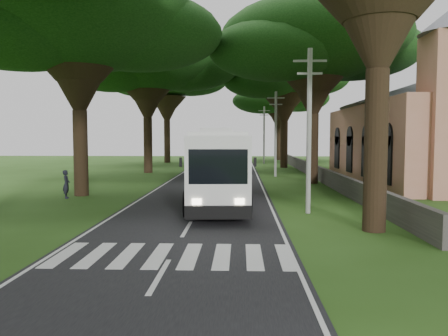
# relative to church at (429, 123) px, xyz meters

# --- Properties ---
(ground) EXTENTS (140.00, 140.00, 0.00)m
(ground) POSITION_rel_church_xyz_m (-17.86, -21.55, -4.91)
(ground) COLOR #294C15
(ground) RESTS_ON ground
(road) EXTENTS (8.00, 120.00, 0.04)m
(road) POSITION_rel_church_xyz_m (-17.86, 3.45, -4.90)
(road) COLOR black
(road) RESTS_ON ground
(crosswalk) EXTENTS (8.00, 3.00, 0.01)m
(crosswalk) POSITION_rel_church_xyz_m (-17.86, -23.55, -4.91)
(crosswalk) COLOR silver
(crosswalk) RESTS_ON ground
(property_wall) EXTENTS (0.35, 50.00, 1.20)m
(property_wall) POSITION_rel_church_xyz_m (-8.86, 2.45, -4.31)
(property_wall) COLOR #383533
(property_wall) RESTS_ON ground
(church) EXTENTS (14.00, 24.00, 11.60)m
(church) POSITION_rel_church_xyz_m (0.00, 0.00, 0.00)
(church) COLOR tan
(church) RESTS_ON ground
(pole_near) EXTENTS (1.60, 0.24, 8.00)m
(pole_near) POSITION_rel_church_xyz_m (-12.36, -15.55, -0.73)
(pole_near) COLOR gray
(pole_near) RESTS_ON ground
(pole_mid) EXTENTS (1.60, 0.24, 8.00)m
(pole_mid) POSITION_rel_church_xyz_m (-12.36, 4.45, -0.73)
(pole_mid) COLOR gray
(pole_mid) RESTS_ON ground
(pole_far) EXTENTS (1.60, 0.24, 8.00)m
(pole_far) POSITION_rel_church_xyz_m (-12.36, 24.45, -0.73)
(pole_far) COLOR gray
(pole_far) RESTS_ON ground
(tree_l_mida) EXTENTS (14.96, 14.96, 14.23)m
(tree_l_mida) POSITION_rel_church_xyz_m (-25.86, -9.55, 6.05)
(tree_l_mida) COLOR black
(tree_l_mida) RESTS_ON ground
(tree_l_midb) EXTENTS (15.92, 15.92, 15.12)m
(tree_l_midb) POSITION_rel_church_xyz_m (-25.36, 8.45, 6.75)
(tree_l_midb) COLOR black
(tree_l_midb) RESTS_ON ground
(tree_l_far) EXTENTS (14.68, 14.68, 15.81)m
(tree_l_far) POSITION_rel_church_xyz_m (-26.36, 26.45, 7.65)
(tree_l_far) COLOR black
(tree_l_far) RESTS_ON ground
(tree_r_mida) EXTENTS (15.03, 15.03, 14.57)m
(tree_r_mida) POSITION_rel_church_xyz_m (-9.86, -1.55, 6.38)
(tree_r_mida) COLOR black
(tree_r_mida) RESTS_ON ground
(tree_r_midb) EXTENTS (13.40, 13.40, 14.27)m
(tree_r_midb) POSITION_rel_church_xyz_m (-10.36, 16.45, 6.37)
(tree_r_midb) COLOR black
(tree_r_midb) RESTS_ON ground
(tree_r_far) EXTENTS (13.80, 13.80, 13.54)m
(tree_r_far) POSITION_rel_church_xyz_m (-9.36, 34.45, 5.59)
(tree_r_far) COLOR black
(tree_r_far) RESTS_ON ground
(coach_bus) EXTENTS (3.84, 13.62, 3.97)m
(coach_bus) POSITION_rel_church_xyz_m (-17.07, -12.19, -2.77)
(coach_bus) COLOR silver
(coach_bus) RESTS_ON ground
(distant_car_a) EXTENTS (2.27, 4.11, 1.32)m
(distant_car_a) POSITION_rel_church_xyz_m (-20.86, 16.02, -4.22)
(distant_car_a) COLOR #A0A0A4
(distant_car_a) RESTS_ON road
(distant_car_b) EXTENTS (2.46, 4.58, 1.43)m
(distant_car_b) POSITION_rel_church_xyz_m (-20.86, 30.54, -4.16)
(distant_car_b) COLOR navy
(distant_car_b) RESTS_ON road
(distant_car_c) EXTENTS (2.42, 4.53, 1.25)m
(distant_car_c) POSITION_rel_church_xyz_m (-16.12, 35.71, -4.25)
(distant_car_c) COLOR maroon
(distant_car_c) RESTS_ON road
(pedestrian) EXTENTS (0.58, 0.72, 1.74)m
(pedestrian) POSITION_rel_church_xyz_m (-26.32, -10.83, -4.04)
(pedestrian) COLOR black
(pedestrian) RESTS_ON ground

